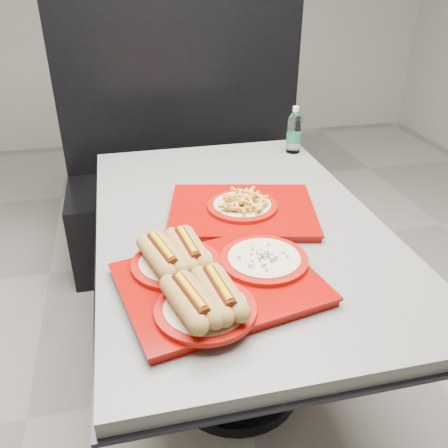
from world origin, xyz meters
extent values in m
plane|color=gray|center=(0.00, 0.00, 0.00)|extent=(6.00, 6.00, 0.00)
cylinder|color=black|center=(0.00, 0.00, 0.03)|extent=(0.52, 0.52, 0.05)
cylinder|color=black|center=(0.00, 0.00, 0.38)|extent=(0.11, 0.11, 0.66)
cube|color=black|center=(0.00, 0.00, 0.70)|extent=(0.92, 1.42, 0.01)
cube|color=slate|center=(0.00, 0.00, 0.73)|extent=(0.90, 1.40, 0.04)
cube|color=black|center=(0.00, 1.02, 0.23)|extent=(1.30, 0.55, 0.45)
cube|color=black|center=(0.00, 1.26, 0.80)|extent=(1.30, 0.10, 1.10)
cube|color=#890803|center=(-0.14, -0.35, 0.76)|extent=(0.54, 0.46, 0.02)
cube|color=#890803|center=(-0.14, -0.35, 0.77)|extent=(0.55, 0.47, 0.01)
cylinder|color=#960C05|center=(-0.20, -0.46, 0.78)|extent=(0.24, 0.24, 0.01)
cylinder|color=silver|center=(-0.20, -0.46, 0.79)|extent=(0.20, 0.20, 0.01)
cylinder|color=#960C05|center=(-0.24, -0.26, 0.78)|extent=(0.24, 0.24, 0.01)
cylinder|color=silver|center=(-0.24, -0.26, 0.79)|extent=(0.20, 0.20, 0.01)
cylinder|color=#960C05|center=(0.00, -0.30, 0.78)|extent=(0.24, 0.24, 0.01)
cylinder|color=silver|center=(0.00, -0.30, 0.79)|extent=(0.20, 0.20, 0.01)
cube|color=#890803|center=(0.02, 0.03, 0.76)|extent=(0.53, 0.45, 0.02)
cube|color=#890803|center=(0.02, 0.03, 0.77)|extent=(0.54, 0.47, 0.01)
cylinder|color=#960C05|center=(0.02, 0.03, 0.78)|extent=(0.23, 0.23, 0.01)
cylinder|color=silver|center=(0.02, 0.03, 0.79)|extent=(0.19, 0.19, 0.01)
cylinder|color=silver|center=(0.39, 0.54, 0.82)|extent=(0.06, 0.06, 0.15)
cylinder|color=#1B6D38|center=(0.39, 0.54, 0.82)|extent=(0.06, 0.06, 0.04)
cone|color=silver|center=(0.39, 0.54, 0.91)|extent=(0.06, 0.06, 0.03)
cylinder|color=silver|center=(0.39, 0.54, 0.94)|extent=(0.03, 0.03, 0.02)
camera|label=1|loc=(-0.35, -1.31, 1.49)|focal=38.00mm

